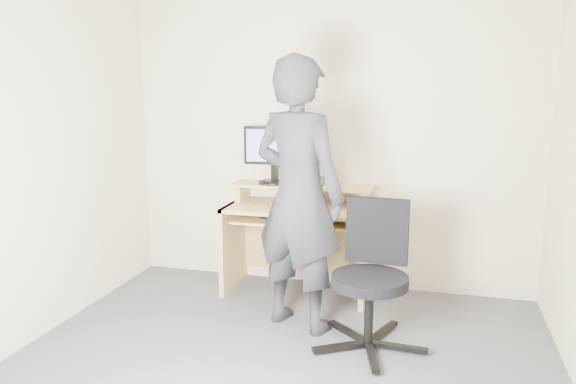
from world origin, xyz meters
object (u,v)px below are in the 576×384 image
at_px(desk, 300,228).
at_px(monitor, 273,149).
at_px(office_chair, 372,270).
at_px(person, 298,195).

relative_size(desk, monitor, 2.33).
xyz_separation_m(desk, office_chair, (0.72, -0.89, -0.02)).
bearing_deg(desk, monitor, 160.13).
distance_m(monitor, office_chair, 1.54).
distance_m(desk, person, 0.85).
relative_size(desk, office_chair, 1.24).
distance_m(desk, monitor, 0.71).
height_order(monitor, person, person).
xyz_separation_m(office_chair, person, (-0.55, 0.17, 0.45)).
bearing_deg(office_chair, monitor, 138.96).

